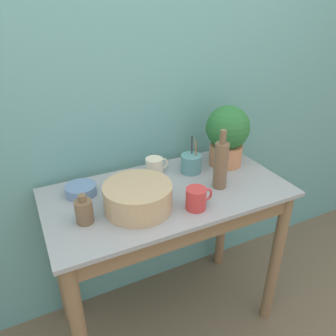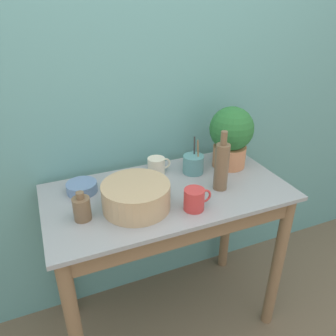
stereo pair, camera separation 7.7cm
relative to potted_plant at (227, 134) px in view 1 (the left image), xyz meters
name	(u,v)px [view 1 (the left image)]	position (x,y,z in m)	size (l,w,h in m)	color
wall_back	(138,102)	(-0.40, 0.23, 0.16)	(6.00, 0.05, 2.40)	#609E9E
counter_table	(170,228)	(-0.40, -0.14, -0.38)	(1.14, 0.59, 0.86)	#846647
potted_plant	(227,134)	(0.00, 0.00, 0.00)	(0.23, 0.23, 0.32)	tan
bowl_wash_large	(138,197)	(-0.58, -0.19, -0.12)	(0.29, 0.29, 0.11)	tan
bottle_tall	(221,164)	(-0.17, -0.19, -0.05)	(0.07, 0.07, 0.29)	brown
bottle_short	(84,211)	(-0.81, -0.19, -0.12)	(0.07, 0.07, 0.13)	brown
mug_red	(196,198)	(-0.35, -0.30, -0.13)	(0.13, 0.09, 0.10)	#C63838
mug_cream	(155,166)	(-0.39, 0.06, -0.13)	(0.12, 0.09, 0.09)	beige
bowl_small_blue	(81,190)	(-0.77, 0.03, -0.15)	(0.14, 0.14, 0.05)	#6684B2
utensil_cup	(191,163)	(-0.21, 0.00, -0.13)	(0.11, 0.11, 0.19)	#569399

